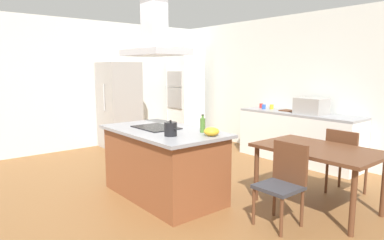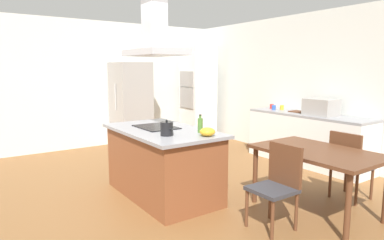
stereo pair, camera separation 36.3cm
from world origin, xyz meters
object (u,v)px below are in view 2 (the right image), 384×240
Objects in this scene: countertop_microwave at (321,107)px; coffee_mug_red at (272,106)px; cooktop at (156,127)px; olive_oil_bottle at (200,125)px; coffee_mug_blue at (274,107)px; coffee_mug_yellow at (282,108)px; dining_table at (317,157)px; refrigerator at (131,105)px; wall_oven_stack at (198,93)px; chair_facing_island at (278,181)px; cutting_board at (300,112)px; mixing_bowl at (207,132)px; chair_facing_back_wall at (349,162)px; range_hood at (155,36)px; tea_kettle at (167,129)px.

countertop_microwave reaches higher than coffee_mug_red.
cooktop is 2.67× the size of olive_oil_bottle.
coffee_mug_yellow is (0.10, 0.12, 0.00)m from coffee_mug_blue.
refrigerator is at bearing -176.11° from dining_table.
chair_facing_island is (4.39, -2.10, -0.59)m from wall_oven_stack.
cooktop is 1.76× the size of cutting_board.
wall_oven_stack reaches higher than mixing_bowl.
coffee_mug_red is (-0.64, 2.95, 0.04)m from cooktop.
mixing_bowl is 3.02m from coffee_mug_yellow.
cutting_board is at bearing 146.68° from chair_facing_back_wall.
olive_oil_bottle is 3.52m from refrigerator.
chair_facing_back_wall is at bearing -25.11° from coffee_mug_red.
chair_facing_back_wall is at bearing -33.32° from cutting_board.
countertop_microwave is 0.91m from coffee_mug_yellow.
cutting_board is 3.16m from range_hood.
mixing_bowl reaches higher than chair_facing_back_wall.
mixing_bowl is at bearing -127.87° from dining_table.
tea_kettle reaches higher than coffee_mug_yellow.
coffee_mug_yellow is at bearing 106.97° from tea_kettle.
refrigerator reaches higher than tea_kettle.
cooktop is at bearing 0.00° from range_hood.
tea_kettle is 0.90× the size of olive_oil_bottle.
tea_kettle is at bearing -146.51° from chair_facing_island.
olive_oil_bottle is (0.64, 0.27, 0.09)m from cooktop.
countertop_microwave is 1.16m from coffee_mug_red.
coffee_mug_blue is at bearing 109.32° from tea_kettle.
mixing_bowl is at bearing -73.32° from cutting_board.
chair_facing_back_wall is (2.29, -1.07, -0.44)m from coffee_mug_red.
range_hood reaches higher than olive_oil_bottle.
mixing_bowl is 1.90m from chair_facing_back_wall.
wall_oven_stack reaches higher than coffee_mug_red.
coffee_mug_yellow is 2.34m from chair_facing_back_wall.
olive_oil_bottle is 2.72m from cutting_board.
olive_oil_bottle is at bearing 164.86° from mixing_bowl.
coffee_mug_blue is at bearing 39.51° from refrigerator.
tea_kettle is at bearing -40.36° from wall_oven_stack.
coffee_mug_blue is at bearing 4.83° from wall_oven_stack.
dining_table is at bearing 36.33° from cooktop.
olive_oil_bottle reaches higher than cooktop.
chair_facing_island is at bearing -90.00° from chair_facing_back_wall.
coffee_mug_yellow is at bearing 175.30° from countertop_microwave.
tea_kettle is 1.78m from dining_table.
mixing_bowl is at bearing -65.52° from coffee_mug_yellow.
chair_facing_back_wall is at bearing 48.70° from range_hood.
countertop_microwave reaches higher than tea_kettle.
chair_facing_island is at bearing -56.13° from cutting_board.
coffee_mug_blue is (0.15, -0.11, 0.00)m from coffee_mug_red.
coffee_mug_yellow is 0.04× the size of wall_oven_stack.
range_hood reaches higher than chair_facing_island.
dining_table is (1.65, 1.21, -0.24)m from cooktop.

